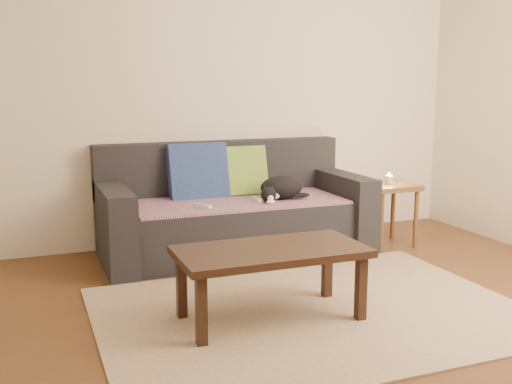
% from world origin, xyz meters
% --- Properties ---
extents(ground, '(4.50, 4.50, 0.00)m').
position_xyz_m(ground, '(0.00, 0.00, 0.00)').
color(ground, brown).
rests_on(ground, ground).
extents(back_wall, '(4.50, 0.04, 2.60)m').
position_xyz_m(back_wall, '(0.00, 2.00, 1.30)').
color(back_wall, beige).
rests_on(back_wall, ground).
extents(sofa, '(2.10, 0.94, 0.87)m').
position_xyz_m(sofa, '(0.00, 1.57, 0.31)').
color(sofa, '#232328').
rests_on(sofa, ground).
extents(throw_blanket, '(1.66, 0.74, 0.02)m').
position_xyz_m(throw_blanket, '(0.00, 1.48, 0.43)').
color(throw_blanket, '#3F2443').
rests_on(throw_blanket, sofa).
extents(cushion_navy, '(0.48, 0.24, 0.49)m').
position_xyz_m(cushion_navy, '(-0.24, 1.74, 0.63)').
color(cushion_navy, navy).
rests_on(cushion_navy, throw_blanket).
extents(cushion_green, '(0.40, 0.20, 0.41)m').
position_xyz_m(cushion_green, '(0.14, 1.74, 0.63)').
color(cushion_green, '#0D5835').
rests_on(cushion_green, throw_blanket).
extents(cat, '(0.42, 0.31, 0.18)m').
position_xyz_m(cat, '(0.34, 1.40, 0.53)').
color(cat, black).
rests_on(cat, throw_blanket).
extents(wii_remote_a, '(0.11, 0.15, 0.03)m').
position_xyz_m(wii_remote_a, '(-0.34, 1.28, 0.46)').
color(wii_remote_a, white).
rests_on(wii_remote_a, throw_blanket).
extents(wii_remote_b, '(0.04, 0.15, 0.03)m').
position_xyz_m(wii_remote_b, '(0.13, 1.38, 0.46)').
color(wii_remote_b, white).
rests_on(wii_remote_b, throw_blanket).
extents(side_table, '(0.42, 0.42, 0.52)m').
position_xyz_m(side_table, '(1.28, 1.31, 0.43)').
color(side_table, brown).
rests_on(side_table, ground).
extents(candle, '(0.06, 0.06, 0.09)m').
position_xyz_m(candle, '(1.28, 1.31, 0.56)').
color(candle, beige).
rests_on(candle, side_table).
extents(rug, '(2.50, 1.80, 0.01)m').
position_xyz_m(rug, '(0.00, 0.15, 0.01)').
color(rug, tan).
rests_on(rug, ground).
extents(coffee_table, '(1.07, 0.54, 0.43)m').
position_xyz_m(coffee_table, '(-0.27, 0.14, 0.37)').
color(coffee_table, black).
rests_on(coffee_table, rug).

